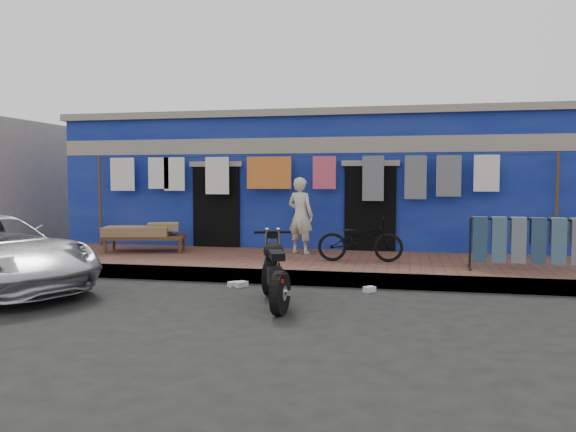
% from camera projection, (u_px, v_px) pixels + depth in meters
% --- Properties ---
extents(ground, '(80.00, 80.00, 0.00)m').
position_uv_depth(ground, '(260.00, 304.00, 8.12)').
color(ground, black).
rests_on(ground, ground).
extents(sidewalk, '(28.00, 3.00, 0.25)m').
position_uv_depth(sidewalk, '(298.00, 265.00, 11.04)').
color(sidewalk, brown).
rests_on(sidewalk, ground).
extents(curb, '(28.00, 0.10, 0.25)m').
position_uv_depth(curb, '(283.00, 277.00, 9.63)').
color(curb, gray).
rests_on(curb, ground).
extents(building, '(12.20, 5.20, 3.36)m').
position_uv_depth(building, '(327.00, 184.00, 14.83)').
color(building, navy).
rests_on(building, ground).
extents(clothesline, '(10.06, 0.06, 2.10)m').
position_uv_depth(clothesline, '(293.00, 178.00, 12.22)').
color(clothesline, brown).
rests_on(clothesline, sidewalk).
extents(seated_person, '(0.68, 0.57, 1.60)m').
position_uv_depth(seated_person, '(300.00, 216.00, 11.68)').
color(seated_person, beige).
rests_on(seated_person, sidewalk).
extents(bicycle, '(1.63, 0.71, 1.02)m').
position_uv_depth(bicycle, '(360.00, 234.00, 10.58)').
color(bicycle, black).
rests_on(bicycle, sidewalk).
extents(motorcycle, '(1.53, 1.93, 1.03)m').
position_uv_depth(motorcycle, '(275.00, 269.00, 8.06)').
color(motorcycle, black).
rests_on(motorcycle, ground).
extents(charpoy, '(2.13, 1.64, 0.59)m').
position_uv_depth(charpoy, '(146.00, 238.00, 12.03)').
color(charpoy, brown).
rests_on(charpoy, sidewalk).
extents(jeans_rack, '(2.00, 0.56, 0.94)m').
position_uv_depth(jeans_rack, '(528.00, 243.00, 9.50)').
color(jeans_rack, black).
rests_on(jeans_rack, sidewalk).
extents(litter_a, '(0.23, 0.23, 0.08)m').
position_uv_depth(litter_a, '(234.00, 284.00, 9.45)').
color(litter_a, silver).
rests_on(litter_a, ground).
extents(litter_b, '(0.22, 0.22, 0.09)m').
position_uv_depth(litter_b, '(369.00, 289.00, 8.98)').
color(litter_b, silver).
rests_on(litter_b, ground).
extents(litter_c, '(0.27, 0.28, 0.09)m').
position_uv_depth(litter_c, '(240.00, 284.00, 9.43)').
color(litter_c, silver).
rests_on(litter_c, ground).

